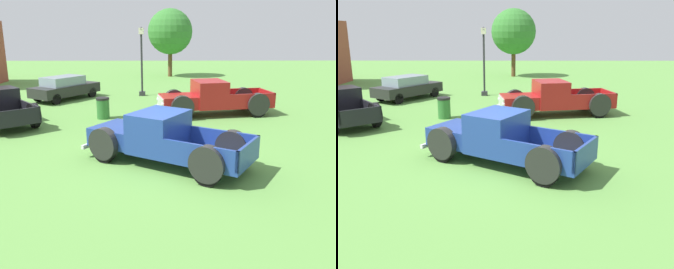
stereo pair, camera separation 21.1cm
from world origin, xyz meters
TOP-DOWN VIEW (x-y plane):
  - ground_plane at (0.00, 0.00)m, footprint 80.00×80.00m
  - pickup_truck_foreground at (-0.19, 0.10)m, footprint 5.19×4.12m
  - pickup_truck_behind_left at (2.04, 6.41)m, footprint 5.51×2.83m
  - sedan_distant_a at (-5.66, 10.58)m, footprint 3.57×4.25m
  - lamp_post_near at (-1.31, 11.87)m, footprint 0.36×0.36m
  - picnic_table at (2.83, 11.91)m, footprint 2.05×2.22m
  - trash_can at (-2.72, 5.78)m, footprint 0.59×0.59m
  - oak_tree_east at (0.57, 21.80)m, footprint 3.80×3.80m

SIDE VIEW (x-z plane):
  - ground_plane at x=0.00m, z-range 0.00..0.00m
  - trash_can at x=-2.72m, z-range 0.00..0.95m
  - picnic_table at x=2.83m, z-range 0.10..0.88m
  - sedan_distant_a at x=-5.66m, z-range 0.03..1.37m
  - pickup_truck_foreground at x=-0.19m, z-range -0.04..1.50m
  - pickup_truck_behind_left at x=2.04m, z-range -0.04..1.57m
  - lamp_post_near at x=-1.31m, z-range 0.10..4.16m
  - oak_tree_east at x=0.57m, z-range 0.93..6.62m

